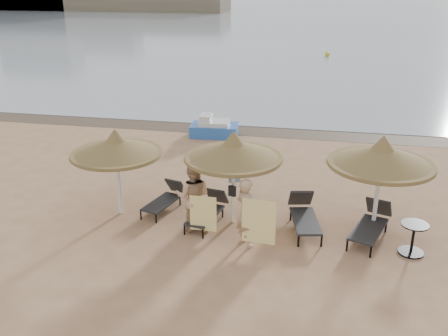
# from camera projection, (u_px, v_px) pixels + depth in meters

# --- Properties ---
(ground) EXTENTS (160.00, 160.00, 0.00)m
(ground) POSITION_uv_depth(u_px,v_px,m) (224.00, 235.00, 13.20)
(ground) COLOR #AB7D59
(ground) RESTS_ON ground
(sea) EXTENTS (200.00, 140.00, 0.03)m
(sea) POSITION_uv_depth(u_px,v_px,m) (313.00, 12.00, 86.23)
(sea) COLOR gray
(sea) RESTS_ON ground
(wet_sand_strip) EXTENTS (200.00, 1.60, 0.01)m
(wet_sand_strip) POSITION_uv_depth(u_px,v_px,m) (265.00, 131.00, 21.78)
(wet_sand_strip) COLOR brown
(wet_sand_strip) RESTS_ON ground
(palapa_left) EXTENTS (2.57, 2.57, 2.54)m
(palapa_left) POSITION_uv_depth(u_px,v_px,m) (116.00, 147.00, 13.69)
(palapa_left) COLOR white
(palapa_left) RESTS_ON ground
(palapa_center) EXTENTS (2.66, 2.66, 2.64)m
(palapa_center) POSITION_uv_depth(u_px,v_px,m) (234.00, 151.00, 13.17)
(palapa_center) COLOR white
(palapa_center) RESTS_ON ground
(palapa_right) EXTENTS (2.73, 2.73, 2.71)m
(palapa_right) POSITION_uv_depth(u_px,v_px,m) (382.00, 156.00, 12.60)
(palapa_right) COLOR white
(palapa_right) RESTS_ON ground
(lounger_far_left) EXTENTS (0.99, 1.78, 0.76)m
(lounger_far_left) POSITION_uv_depth(u_px,v_px,m) (166.00, 198.00, 14.58)
(lounger_far_left) COLOR black
(lounger_far_left) RESTS_ON ground
(lounger_near_left) EXTENTS (0.93, 1.86, 0.79)m
(lounger_near_left) POSITION_uv_depth(u_px,v_px,m) (209.00, 210.00, 13.83)
(lounger_near_left) COLOR black
(lounger_near_left) RESTS_ON ground
(lounger_near_right) EXTENTS (1.02, 2.03, 0.87)m
(lounger_near_right) POSITION_uv_depth(u_px,v_px,m) (304.00, 214.00, 13.50)
(lounger_near_right) COLOR black
(lounger_near_right) RESTS_ON ground
(lounger_far_right) EXTENTS (1.27, 2.06, 0.88)m
(lounger_far_right) POSITION_uv_depth(u_px,v_px,m) (372.00, 223.00, 13.02)
(lounger_far_right) COLOR black
(lounger_far_right) RESTS_ON ground
(side_table) EXTENTS (0.67, 0.67, 0.81)m
(side_table) POSITION_uv_depth(u_px,v_px,m) (413.00, 239.00, 12.24)
(side_table) COLOR black
(side_table) RESTS_ON ground
(person_left) EXTENTS (1.09, 0.75, 2.27)m
(person_left) POSITION_uv_depth(u_px,v_px,m) (193.00, 191.00, 13.09)
(person_left) COLOR tan
(person_left) RESTS_ON ground
(person_right) EXTENTS (1.14, 1.12, 2.11)m
(person_right) POSITION_uv_depth(u_px,v_px,m) (246.00, 207.00, 12.37)
(person_right) COLOR tan
(person_right) RESTS_ON ground
(towel_left) EXTENTS (0.71, 0.03, 0.99)m
(towel_left) POSITION_uv_depth(u_px,v_px,m) (203.00, 214.00, 12.87)
(towel_left) COLOR yellow
(towel_left) RESTS_ON ground
(towel_right) EXTENTS (0.84, 0.11, 1.18)m
(towel_right) POSITION_uv_depth(u_px,v_px,m) (259.00, 222.00, 12.17)
(towel_right) COLOR yellow
(towel_right) RESTS_ON ground
(bag_patterned) EXTENTS (0.34, 0.20, 0.40)m
(bag_patterned) POSITION_uv_depth(u_px,v_px,m) (235.00, 175.00, 13.62)
(bag_patterned) COLOR silver
(bag_patterned) RESTS_ON ground
(bag_dark) EXTENTS (0.22, 0.11, 0.30)m
(bag_dark) POSITION_uv_depth(u_px,v_px,m) (232.00, 191.00, 13.43)
(bag_dark) COLOR black
(bag_dark) RESTS_ON ground
(pedal_boat) EXTENTS (2.04, 1.29, 0.92)m
(pedal_boat) POSITION_uv_depth(u_px,v_px,m) (214.00, 128.00, 21.11)
(pedal_boat) COLOR #2A5EB5
(pedal_boat) RESTS_ON ground
(buoy_mid) EXTENTS (0.40, 0.40, 0.40)m
(buoy_mid) POSITION_uv_depth(u_px,v_px,m) (327.00, 54.00, 41.06)
(buoy_mid) COLOR gold
(buoy_mid) RESTS_ON ground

